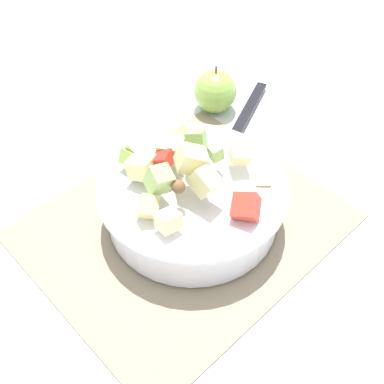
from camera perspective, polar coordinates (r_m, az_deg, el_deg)
ground_plane at (r=0.70m, az=-0.96°, el=-3.96°), size 2.40×2.40×0.00m
placemat at (r=0.70m, az=-0.96°, el=-3.80°), size 0.42×0.35×0.01m
salad_bowl at (r=0.67m, az=-0.09°, el=-0.39°), size 0.26×0.26×0.13m
serving_spoon at (r=0.85m, az=5.59°, el=7.76°), size 0.20×0.11×0.01m
whole_apple at (r=0.88m, az=2.75°, el=11.81°), size 0.08×0.08×0.09m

